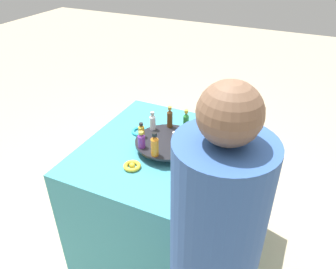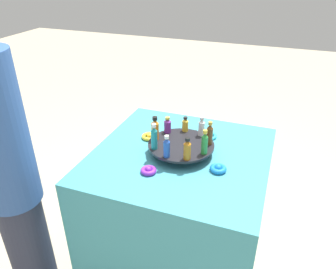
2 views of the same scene
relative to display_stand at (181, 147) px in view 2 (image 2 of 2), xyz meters
The scene contains 17 objects.
ground_plane 0.84m from the display_stand, ahead, with size 12.00×12.00×0.00m, color tan.
party_table 0.44m from the display_stand, ahead, with size 0.94×0.94×0.79m.
display_stand is the anchor object (origin of this frame).
bottle_brown 0.17m from the display_stand, 70.69° to the right, with size 0.03×0.03×0.13m.
bottle_clear 0.16m from the display_stand, 30.69° to the right, with size 0.03×0.03×0.11m.
bottle_gold 0.16m from the display_stand, ahead, with size 0.04×0.04×0.09m.
bottle_purple 0.16m from the display_stand, 49.31° to the left, with size 0.04×0.04×0.09m.
bottle_orange 0.17m from the display_stand, 89.31° to the left, with size 0.04×0.04×0.13m.
bottle_teal 0.17m from the display_stand, 129.31° to the left, with size 0.03×0.03×0.14m.
bottle_blue 0.17m from the display_stand, 169.31° to the left, with size 0.03×0.03×0.12m.
bottle_amber 0.17m from the display_stand, 150.69° to the right, with size 0.04×0.04×0.12m.
bottle_green 0.17m from the display_stand, 110.69° to the right, with size 0.03×0.03×0.13m.
ribbon_bow_purple 0.25m from the display_stand, 157.33° to the left, with size 0.08×0.08×0.03m.
ribbon_bow_blue 0.25m from the display_stand, 112.67° to the right, with size 0.08×0.08×0.04m.
ribbon_bow_teal 0.25m from the display_stand, 22.67° to the right, with size 0.10×0.10×0.02m.
ribbon_bow_gold 0.25m from the display_stand, 67.33° to the left, with size 0.09×0.09×0.03m.
person_figure 0.87m from the display_stand, 124.53° to the left, with size 0.27×0.27×1.57m.
Camera 2 is at (-1.44, -0.45, 1.74)m, focal length 35.00 mm.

